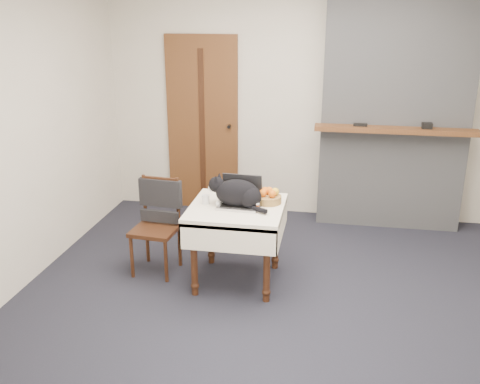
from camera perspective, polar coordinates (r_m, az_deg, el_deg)
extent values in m
plane|color=black|center=(4.51, 5.14, -11.24)|extent=(4.50, 4.50, 0.00)
cube|color=beige|center=(5.97, 7.37, 9.58)|extent=(4.50, 0.02, 2.60)
cube|color=beige|center=(4.75, -22.60, 5.81)|extent=(0.02, 4.00, 2.60)
cube|color=brown|center=(6.18, -4.01, 7.19)|extent=(0.82, 0.05, 2.00)
cube|color=#3B1D10|center=(6.15, -4.08, 7.13)|extent=(0.06, 0.01, 1.70)
cylinder|color=black|center=(6.07, -1.16, 7.00)|extent=(0.04, 0.06, 0.04)
cube|color=gray|center=(5.85, 16.22, 8.78)|extent=(1.50, 0.30, 2.60)
cube|color=brown|center=(5.65, 16.25, 6.36)|extent=(1.62, 0.18, 0.05)
cube|color=black|center=(5.62, 12.71, 7.00)|extent=(0.14, 0.04, 0.03)
cube|color=black|center=(5.68, 19.32, 6.68)|extent=(0.10, 0.07, 0.06)
cylinder|color=#3B1D10|center=(4.42, -4.92, -7.20)|extent=(0.06, 0.06, 0.64)
sphere|color=#3B1D10|center=(4.53, -4.83, -9.92)|extent=(0.07, 0.07, 0.07)
cylinder|color=#3B1D10|center=(4.31, 2.87, -7.86)|extent=(0.06, 0.06, 0.64)
sphere|color=#3B1D10|center=(4.43, 2.82, -10.62)|extent=(0.07, 0.07, 0.07)
cylinder|color=#3B1D10|center=(4.95, -3.12, -4.18)|extent=(0.06, 0.06, 0.64)
sphere|color=#3B1D10|center=(5.05, -3.07, -6.68)|extent=(0.07, 0.07, 0.07)
cylinder|color=#3B1D10|center=(4.85, 3.82, -4.68)|extent=(0.06, 0.06, 0.64)
sphere|color=#3B1D10|center=(4.95, 3.75, -7.22)|extent=(0.07, 0.07, 0.07)
cube|color=#F0E6CC|center=(4.49, -0.35, -1.85)|extent=(0.78, 0.78, 0.06)
cube|color=#F0E6CC|center=(4.18, -1.33, -5.12)|extent=(0.78, 0.01, 0.22)
cube|color=#F0E6CC|center=(4.88, 0.49, -1.46)|extent=(0.78, 0.01, 0.22)
cube|color=#F0E6CC|center=(4.61, -5.06, -2.81)|extent=(0.01, 0.78, 0.22)
cube|color=#F0E6CC|center=(4.48, 4.51, -3.47)|extent=(0.01, 0.78, 0.22)
cube|color=#B7B7BC|center=(4.44, -0.15, -1.51)|extent=(0.35, 0.25, 0.02)
cube|color=black|center=(4.44, -0.15, -1.36)|extent=(0.29, 0.17, 0.00)
cube|color=black|center=(4.53, 0.28, 0.58)|extent=(0.34, 0.08, 0.23)
cube|color=#9FBCE9|center=(4.53, 0.27, 0.57)|extent=(0.31, 0.07, 0.21)
ellipsoid|color=black|center=(4.42, -0.29, -0.12)|extent=(0.39, 0.26, 0.23)
ellipsoid|color=black|center=(4.40, 1.09, -0.54)|extent=(0.22, 0.23, 0.19)
sphere|color=black|center=(4.47, -2.52, 0.80)|extent=(0.15, 0.15, 0.13)
ellipsoid|color=white|center=(4.49, -3.05, 0.45)|extent=(0.07, 0.08, 0.06)
ellipsoid|color=white|center=(4.49, -2.11, -0.46)|extent=(0.07, 0.08, 0.09)
cone|color=black|center=(4.41, -2.58, 1.45)|extent=(0.05, 0.06, 0.06)
cone|color=black|center=(4.48, -2.23, 1.74)|extent=(0.05, 0.06, 0.06)
cylinder|color=black|center=(4.33, 1.76, -1.81)|extent=(0.20, 0.13, 0.04)
sphere|color=white|center=(4.47, -2.36, -1.24)|extent=(0.04, 0.04, 0.04)
sphere|color=white|center=(4.55, -1.97, -0.87)|extent=(0.04, 0.04, 0.04)
cylinder|color=silver|center=(4.52, -3.68, -0.79)|extent=(0.07, 0.07, 0.08)
cylinder|color=#9E3D13|center=(4.36, 1.88, -1.69)|extent=(0.03, 0.03, 0.05)
cylinder|color=silver|center=(4.35, 1.88, -1.28)|extent=(0.03, 0.03, 0.01)
cylinder|color=#A78343|center=(4.54, 3.04, -0.77)|extent=(0.22, 0.22, 0.06)
sphere|color=orange|center=(4.50, 2.45, -0.10)|extent=(0.07, 0.07, 0.07)
sphere|color=orange|center=(4.48, 3.45, -0.20)|extent=(0.07, 0.07, 0.07)
sphere|color=orange|center=(4.56, 3.13, 0.15)|extent=(0.07, 0.07, 0.07)
sphere|color=yellow|center=(4.54, 3.77, 0.04)|extent=(0.07, 0.07, 0.07)
sphere|color=orange|center=(4.56, 2.67, 0.14)|extent=(0.07, 0.07, 0.07)
cube|color=black|center=(4.51, 2.42, -1.30)|extent=(0.13, 0.10, 0.01)
cube|color=#3B1D10|center=(4.81, -9.05, -4.02)|extent=(0.41, 0.41, 0.04)
cylinder|color=#3B1D10|center=(4.82, -11.47, -6.73)|extent=(0.03, 0.03, 0.40)
cylinder|color=#3B1D10|center=(4.70, -7.91, -7.26)|extent=(0.03, 0.03, 0.40)
cylinder|color=#3B1D10|center=(5.09, -9.86, -5.22)|extent=(0.03, 0.03, 0.40)
cylinder|color=#3B1D10|center=(4.96, -6.45, -5.68)|extent=(0.03, 0.03, 0.40)
cylinder|color=#3B1D10|center=(4.93, -10.14, -0.69)|extent=(0.03, 0.03, 0.45)
cylinder|color=#3B1D10|center=(4.80, -6.64, -1.05)|extent=(0.03, 0.03, 0.45)
cube|color=#3B1D10|center=(4.83, -8.46, 0.13)|extent=(0.32, 0.06, 0.25)
cube|color=black|center=(4.83, -8.49, -0.10)|extent=(0.40, 0.09, 0.25)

